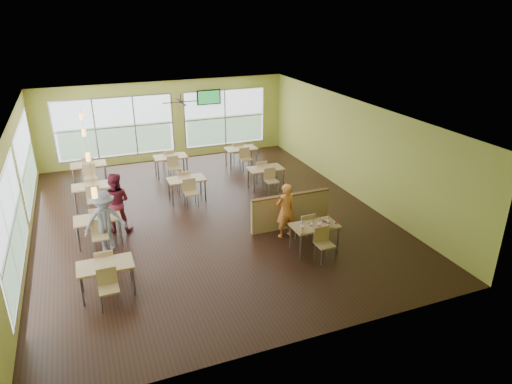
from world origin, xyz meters
TOP-DOWN VIEW (x-y plane):
  - room at (0.00, 0.00)m, footprint 12.00×12.04m
  - window_bays at (-2.65, 3.08)m, footprint 9.24×10.24m
  - main_table at (2.00, -3.00)m, footprint 1.22×1.52m
  - half_wall_divider at (2.00, -1.55)m, footprint 2.40×0.14m
  - dining_tables at (-1.05, 1.71)m, footprint 6.92×8.72m
  - pendant_lights at (-3.20, 0.68)m, footprint 0.11×7.31m
  - ceiling_fan at (-0.00, 3.00)m, footprint 1.25×1.25m
  - tv_backwall at (1.80, 5.90)m, footprint 1.00×0.07m
  - man_plaid at (1.62, -2.01)m, footprint 0.62×0.45m
  - patron_maroon at (-2.66, 0.07)m, footprint 1.02×0.91m
  - patron_grey at (-3.03, -0.96)m, footprint 1.14×0.74m
  - cup_blue at (1.57, -3.12)m, footprint 0.09×0.09m
  - cup_yellow at (1.85, -3.09)m, footprint 0.08×0.08m
  - cup_red_near at (2.02, -3.20)m, footprint 0.11×0.11m
  - cup_red_far at (2.32, -3.13)m, footprint 0.10×0.10m
  - food_basket at (2.38, -2.90)m, footprint 0.24×0.24m
  - ketchup_cup at (2.55, -3.14)m, footprint 0.07×0.07m
  - wrapper_left at (1.48, -3.29)m, footprint 0.15×0.13m
  - wrapper_mid at (1.93, -2.86)m, footprint 0.21×0.20m
  - wrapper_right at (2.32, -3.30)m, footprint 0.18×0.17m

SIDE VIEW (x-z plane):
  - half_wall_divider at x=2.00m, z-range 0.00..1.04m
  - dining_tables at x=-1.05m, z-range 0.20..1.07m
  - main_table at x=2.00m, z-range 0.20..1.07m
  - ketchup_cup at x=2.55m, z-range 0.75..0.78m
  - wrapper_right at x=2.32m, z-range 0.75..0.79m
  - wrapper_left at x=1.48m, z-range 0.75..0.79m
  - wrapper_mid at x=1.93m, z-range 0.75..0.79m
  - food_basket at x=2.38m, z-range 0.75..0.81m
  - man_plaid at x=1.62m, z-range 0.00..1.58m
  - cup_yellow at x=1.85m, z-range 0.66..0.96m
  - cup_blue at x=1.57m, z-range 0.66..0.97m
  - cup_red_far at x=2.32m, z-range 0.64..1.00m
  - cup_red_near at x=2.02m, z-range 0.64..1.02m
  - patron_grey at x=-3.03m, z-range 0.00..1.67m
  - patron_maroon at x=-2.66m, z-range 0.00..1.74m
  - window_bays at x=-2.65m, z-range 0.29..2.66m
  - room at x=0.00m, z-range 0.00..3.20m
  - tv_backwall at x=1.80m, z-range 2.15..2.75m
  - pendant_lights at x=-3.20m, z-range 2.02..2.88m
  - ceiling_fan at x=0.00m, z-range 2.80..3.09m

